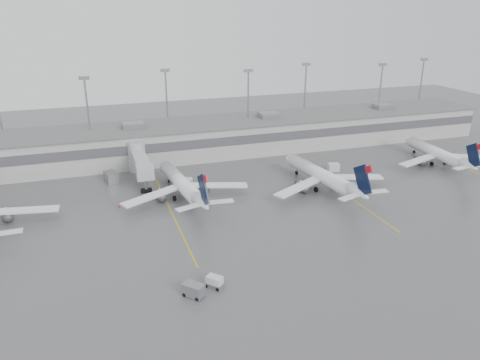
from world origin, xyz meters
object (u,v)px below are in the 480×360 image
object	(u,v)px
jet_far_right	(439,154)
baggage_tug	(215,283)
jet_mid_left	(183,184)
jet_mid_right	(323,176)

from	to	relation	value
jet_far_right	baggage_tug	distance (m)	72.68
jet_mid_left	baggage_tug	size ratio (longest dim) A/B	10.10
jet_far_right	baggage_tug	size ratio (longest dim) A/B	9.44
baggage_tug	jet_mid_left	bearing A→B (deg)	42.60
jet_mid_left	baggage_tug	distance (m)	32.19
jet_far_right	baggage_tug	world-z (taller)	jet_far_right
jet_mid_left	baggage_tug	bearing A→B (deg)	-100.83
jet_mid_left	jet_far_right	world-z (taller)	jet_mid_left
jet_mid_left	jet_far_right	xyz separation A→B (m)	(62.16, 1.07, -0.19)
jet_mid_left	jet_mid_right	world-z (taller)	jet_mid_right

